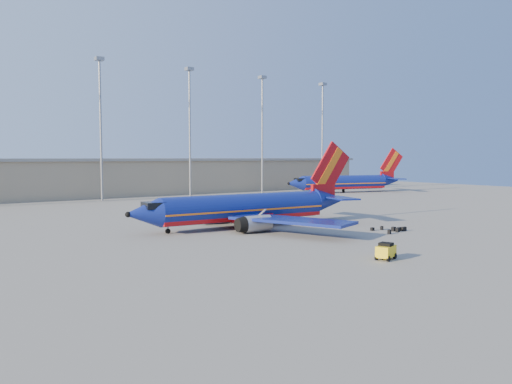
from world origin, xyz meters
TOP-DOWN VIEW (x-y plane):
  - ground at (0.00, 0.00)m, footprint 220.00×220.00m
  - terminal_building at (10.00, 58.00)m, footprint 122.00×16.00m
  - light_mast_row at (5.00, 46.00)m, footprint 101.60×1.60m
  - aircraft_main at (-2.08, -2.56)m, footprint 32.44×31.16m
  - aircraft_second at (52.21, 34.05)m, footprint 32.51×14.71m
  - baggage_tug at (-3.90, -26.03)m, footprint 2.31×1.81m
  - luggage_pile at (9.60, -15.59)m, footprint 3.85×3.36m

SIDE VIEW (x-z plane):
  - ground at x=0.00m, z-range 0.00..0.00m
  - luggage_pile at x=9.60m, z-range -0.03..0.49m
  - baggage_tug at x=-3.90m, z-range 0.03..1.49m
  - aircraft_main at x=-2.08m, z-range -3.15..7.84m
  - aircraft_second at x=52.21m, z-range -3.02..8.15m
  - terminal_building at x=10.00m, z-range 0.07..8.57m
  - light_mast_row at x=5.00m, z-range 3.23..31.88m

